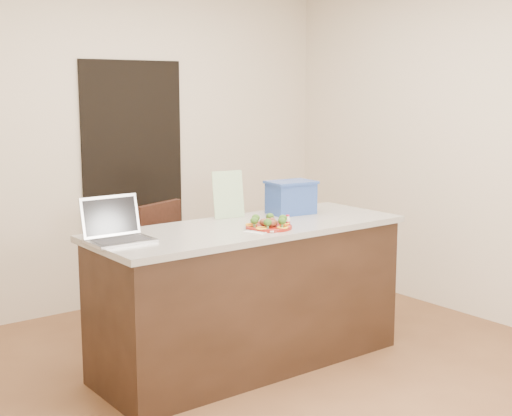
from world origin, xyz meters
TOP-DOWN VIEW (x-y plane):
  - ground at (0.00, 0.00)m, footprint 4.00×4.00m
  - room_shell at (0.00, 0.00)m, footprint 4.00×4.00m
  - doorway at (0.10, 1.98)m, footprint 0.90×0.02m
  - island at (0.00, 0.25)m, footprint 2.06×0.76m
  - plate at (0.03, 0.09)m, footprint 0.29×0.29m
  - meatballs at (0.03, 0.09)m, footprint 0.12×0.12m
  - broccoli at (0.03, 0.09)m, footprint 0.24×0.24m
  - pepper_rings at (0.03, 0.09)m, footprint 0.28×0.28m
  - napkin at (-0.08, 0.05)m, footprint 0.17×0.17m
  - fork at (-0.10, 0.06)m, footprint 0.04×0.14m
  - knife at (-0.05, 0.03)m, footprint 0.06×0.20m
  - yogurt_bottle at (0.17, 0.08)m, footprint 0.03×0.03m
  - laptop at (-0.88, 0.34)m, footprint 0.35×0.28m
  - leaflet at (0.04, 0.54)m, footprint 0.23×0.08m
  - blue_box at (0.48, 0.41)m, footprint 0.34×0.26m
  - chair at (-0.22, 0.90)m, footprint 0.56×0.58m

SIDE VIEW (x-z plane):
  - ground at x=0.00m, z-range 0.00..0.00m
  - island at x=0.00m, z-range 0.00..0.92m
  - chair at x=-0.22m, z-range 0.07..1.06m
  - napkin at x=-0.08m, z-range 0.92..0.93m
  - fork at x=-0.10m, z-range 0.93..0.93m
  - knife at x=-0.05m, z-range 0.93..0.93m
  - plate at x=0.03m, z-range 0.92..0.94m
  - pepper_rings at x=0.03m, z-range 0.94..0.95m
  - yogurt_bottle at x=0.17m, z-range 0.91..0.99m
  - meatballs at x=0.03m, z-range 0.94..0.98m
  - broccoli at x=0.03m, z-range 0.96..1.00m
  - laptop at x=-0.88m, z-range 0.86..1.11m
  - doorway at x=0.10m, z-range 0.00..2.00m
  - blue_box at x=0.48m, z-range 0.92..1.15m
  - leaflet at x=0.04m, z-range 0.92..1.23m
  - room_shell at x=0.00m, z-range -0.38..3.62m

